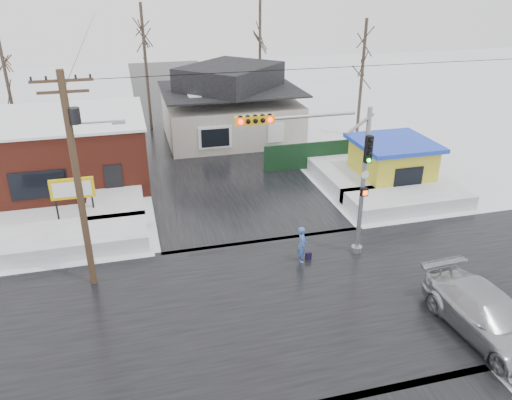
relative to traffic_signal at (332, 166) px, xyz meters
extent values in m
plane|color=white|center=(-2.43, -2.97, -4.54)|extent=(120.00, 120.00, 0.00)
cube|color=black|center=(-2.43, -2.97, -4.53)|extent=(10.00, 120.00, 0.02)
cube|color=black|center=(-2.43, -2.97, -4.53)|extent=(120.00, 10.00, 0.02)
cube|color=white|center=(-11.43, 4.03, -4.14)|extent=(7.00, 3.00, 0.80)
cube|color=white|center=(6.57, 4.03, -4.14)|extent=(7.00, 3.00, 0.80)
cube|color=white|center=(-9.43, 9.03, -4.14)|extent=(3.00, 8.00, 0.80)
cube|color=white|center=(4.57, 9.03, -4.14)|extent=(3.00, 8.00, 0.80)
cylinder|color=gray|center=(1.57, 0.03, -1.04)|extent=(0.20, 0.20, 7.00)
cylinder|color=gray|center=(1.57, 0.03, -4.39)|extent=(0.50, 0.50, 0.30)
cylinder|color=gray|center=(-1.43, 0.03, 2.26)|extent=(4.60, 0.14, 0.14)
cube|color=gold|center=(-3.43, 0.03, 2.26)|extent=(1.60, 0.28, 0.35)
sphere|color=#FF0C0C|center=(-4.03, -0.13, 2.26)|extent=(0.20, 0.20, 0.20)
sphere|color=#FF0C0C|center=(-2.83, -0.13, 2.26)|extent=(0.20, 0.20, 0.20)
cube|color=black|center=(1.57, -0.17, 0.66)|extent=(0.30, 0.22, 1.20)
sphere|color=#0CE533|center=(1.57, -0.31, 0.21)|extent=(0.18, 0.18, 0.18)
cube|color=black|center=(1.57, -0.17, -1.34)|extent=(0.30, 0.20, 0.35)
cylinder|color=#382619|center=(-10.43, 0.53, -0.04)|extent=(0.28, 0.28, 9.00)
cube|color=#382619|center=(-10.43, 0.53, 4.06)|extent=(2.20, 0.10, 0.10)
cube|color=#382619|center=(-10.43, 0.53, 3.66)|extent=(1.80, 0.10, 0.10)
cylinder|color=black|center=(-10.18, 0.53, 2.76)|extent=(0.44, 0.44, 0.60)
cylinder|color=gray|center=(-9.53, 0.53, 2.46)|extent=(1.80, 0.08, 0.08)
cube|color=gray|center=(-8.63, 0.53, 2.41)|extent=(0.50, 0.22, 0.12)
cube|color=maroon|center=(-13.43, 13.03, -2.54)|extent=(12.00, 8.00, 4.00)
cube|color=white|center=(-13.43, 13.03, -0.49)|extent=(12.20, 8.20, 0.15)
cube|color=black|center=(-13.43, 9.01, -3.14)|extent=(3.00, 0.08, 1.60)
cube|color=black|center=(-9.43, 9.01, -3.44)|extent=(1.00, 0.08, 2.20)
cylinder|color=black|center=(-12.33, 6.53, -3.64)|extent=(0.10, 0.10, 1.80)
cylinder|color=black|center=(-10.53, 6.53, -3.64)|extent=(0.10, 0.10, 1.80)
cube|color=gold|center=(-11.43, 6.53, -2.54)|extent=(2.20, 0.18, 1.10)
cube|color=white|center=(-11.43, 6.42, -2.54)|extent=(1.90, 0.02, 0.80)
cube|color=beige|center=(-0.43, 19.03, -3.04)|extent=(10.00, 8.00, 3.00)
cube|color=black|center=(-0.43, 19.03, -0.64)|extent=(10.40, 8.40, 0.12)
pyramid|color=black|center=(-0.43, 19.03, 0.32)|extent=(9.00, 7.00, 1.80)
cube|color=maroon|center=(2.77, 20.03, 0.36)|extent=(0.70, 0.70, 1.40)
cube|color=white|center=(-2.43, 14.98, -3.14)|extent=(2.40, 0.12, 1.60)
cube|color=gold|center=(7.07, 7.03, -3.24)|extent=(4.00, 4.00, 2.60)
cube|color=blue|center=(7.07, 7.03, -1.79)|extent=(4.60, 4.60, 0.25)
cube|color=black|center=(7.07, 5.00, -3.24)|extent=(1.80, 0.06, 1.20)
cube|color=black|center=(4.07, 11.03, -3.64)|extent=(8.00, 0.12, 1.80)
cylinder|color=#332821|center=(-6.43, 23.03, 0.46)|extent=(0.24, 0.24, 10.00)
cylinder|color=#332821|center=(3.57, 25.03, 1.46)|extent=(0.24, 0.24, 12.00)
cylinder|color=#332821|center=(9.57, 17.03, -0.04)|extent=(0.24, 0.24, 9.00)
cylinder|color=#332821|center=(-16.43, 21.03, -0.54)|extent=(0.24, 0.24, 8.00)
imported|color=#3F62B1|center=(-1.25, -0.08, -3.67)|extent=(0.57, 0.72, 1.74)
imported|color=#ADAEB4|center=(3.56, -6.60, -3.71)|extent=(2.68, 5.82, 1.65)
cube|color=black|center=(-0.89, -0.05, -4.36)|extent=(0.29, 0.15, 0.35)
camera|label=1|loc=(-8.27, -18.58, 7.64)|focal=35.00mm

